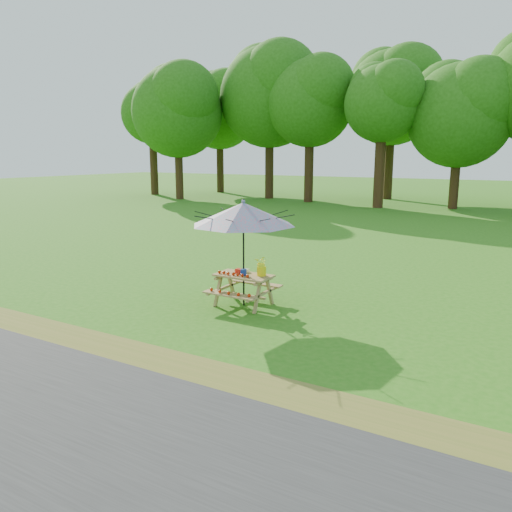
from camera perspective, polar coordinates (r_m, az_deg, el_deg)
The scene contains 9 objects.
ground at distance 9.22m, azimuth 10.11°, elevation -8.61°, with size 120.00×120.00×0.00m, color #2C7215.
road at distance 5.33m, azimuth -10.92°, elevation -24.89°, with size 120.00×4.00×0.01m, color #2E2E31.
drygrass_strip at distance 6.87m, azimuth 1.67°, elevation -15.74°, with size 120.00×1.20×0.01m, color olive.
treeline at distance 30.69m, azimuth 25.98°, elevation 19.55°, with size 60.00×12.00×16.00m, color #235C0F, non-canonical shape.
picnic_table at distance 10.57m, azimuth -1.42°, elevation -3.95°, with size 1.20×1.32×0.67m.
patio_umbrella at distance 10.25m, azimuth -1.45°, elevation 4.82°, with size 2.64×2.64×2.25m.
produce_bins at distance 10.53m, azimuth -1.55°, elevation -1.78°, with size 0.31×0.38×0.13m.
tomatoes_row at distance 10.40m, azimuth -2.64°, elevation -2.05°, with size 0.77×0.13×0.07m, color red, non-canonical shape.
flower_bucket at distance 10.34m, azimuth 0.64°, elevation -1.05°, with size 0.28×0.25×0.42m.
Camera 1 is at (2.90, -8.17, 3.15)m, focal length 35.00 mm.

